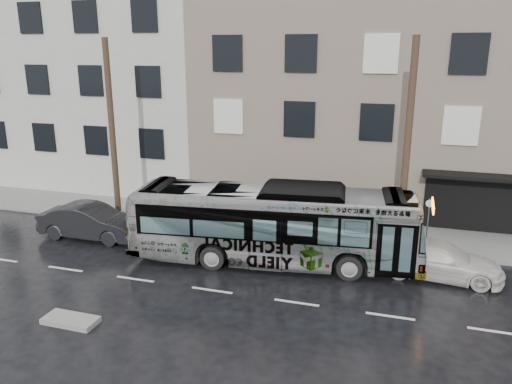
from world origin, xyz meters
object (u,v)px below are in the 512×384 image
utility_pole_front (407,148)px  utility_pole_rear (112,132)px  white_sedan (438,260)px  bus (273,224)px  sign_post (427,225)px  dark_sedan (91,222)px

utility_pole_front → utility_pole_rear: same height
white_sedan → utility_pole_rear: bearing=85.7°
bus → white_sedan: (6.51, 0.52, -0.96)m
white_sedan → sign_post: bearing=14.2°
utility_pole_front → white_sedan: 4.72m
dark_sedan → bus: bearing=-92.4°
white_sedan → dark_sedan: (-15.44, -0.33, 0.10)m
utility_pole_rear → dark_sedan: utility_pole_rear is taller
white_sedan → utility_pole_front: bearing=38.9°
sign_post → bus: bus is taller
dark_sedan → sign_post: bearing=-82.0°
bus → dark_sedan: bearing=82.2°
utility_pole_front → sign_post: bearing=0.0°
utility_pole_front → utility_pole_rear: (-14.00, 0.00, 0.00)m
utility_pole_rear → dark_sedan: (0.06, -2.44, -3.84)m
bus → white_sedan: 6.60m
utility_pole_rear → bus: bearing=-16.3°
dark_sedan → white_sedan: bearing=-90.0°
utility_pole_front → bus: utility_pole_front is taller
white_sedan → dark_sedan: size_ratio=0.99×
utility_pole_rear → white_sedan: utility_pole_rear is taller
bus → dark_sedan: 8.96m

